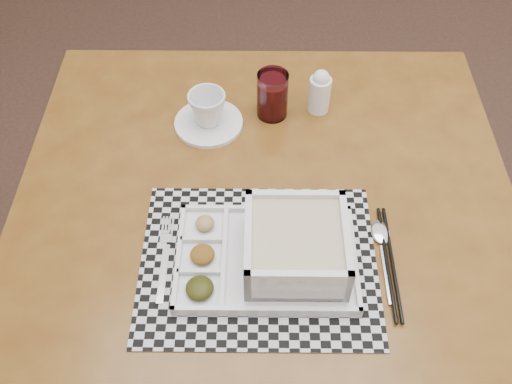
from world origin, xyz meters
TOP-DOWN VIEW (x-y plane):
  - floor at (0.00, 0.00)m, footprint 5.00×5.00m
  - dining_table at (-0.64, -0.86)m, footprint 1.08×1.08m
  - placemat at (-0.67, -0.99)m, footprint 0.45×0.38m
  - serving_tray at (-0.62, -0.99)m, footprint 0.34×0.25m
  - fork at (-0.84, -0.96)m, footprint 0.03×0.19m
  - spoon at (-0.44, -0.96)m, footprint 0.04×0.18m
  - chopsticks at (-0.44, -1.01)m, footprint 0.04×0.24m
  - saucer at (-0.75, -0.62)m, footprint 0.15×0.15m
  - cup at (-0.75, -0.62)m, footprint 0.09×0.09m
  - juice_glass at (-0.60, -0.60)m, footprint 0.07×0.07m
  - creamer_bottle at (-0.50, -0.59)m, footprint 0.05×0.05m

SIDE VIEW (x-z plane):
  - floor at x=0.00m, z-range 0.00..0.00m
  - dining_table at x=-0.64m, z-range 0.29..1.04m
  - placemat at x=-0.67m, z-range 0.74..0.74m
  - fork at x=-0.84m, z-range 0.74..0.75m
  - saucer at x=-0.75m, z-range 0.74..0.75m
  - spoon at x=-0.44m, z-range 0.74..0.75m
  - chopsticks at x=-0.44m, z-range 0.74..0.75m
  - serving_tray at x=-0.62m, z-range 0.73..0.83m
  - cup at x=-0.75m, z-range 0.75..0.83m
  - juice_glass at x=-0.60m, z-range 0.74..0.85m
  - creamer_bottle at x=-0.50m, z-range 0.74..0.85m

